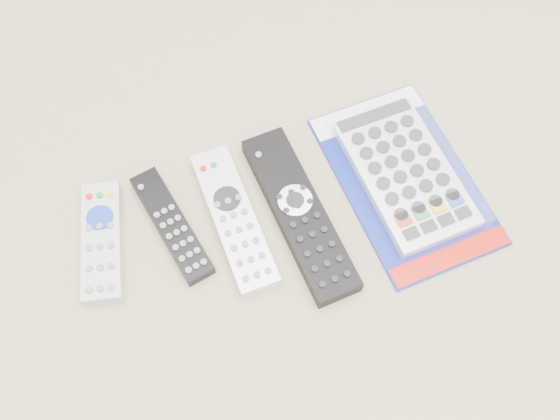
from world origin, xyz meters
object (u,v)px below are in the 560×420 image
object	(u,v)px
remote_large_black	(299,214)
jumbo_remote_packaged	(405,172)
remote_small_grey	(102,242)
remote_slim_black	(172,225)
remote_silver_dvd	(234,219)

from	to	relation	value
remote_large_black	jumbo_remote_packaged	bearing A→B (deg)	-0.80
remote_small_grey	remote_large_black	size ratio (longest dim) A/B	0.66
remote_slim_black	jumbo_remote_packaged	size ratio (longest dim) A/B	0.61
remote_small_grey	remote_slim_black	size ratio (longest dim) A/B	0.96
remote_slim_black	remote_large_black	xyz separation A→B (m)	(0.17, -0.04, 0.00)
remote_large_black	jumbo_remote_packaged	world-z (taller)	jumbo_remote_packaged
remote_silver_dvd	remote_large_black	distance (m)	0.09
remote_silver_dvd	remote_large_black	world-z (taller)	remote_large_black
remote_silver_dvd	remote_large_black	size ratio (longest dim) A/B	0.83
remote_slim_black	jumbo_remote_packaged	xyz separation A→B (m)	(0.33, -0.03, 0.01)
remote_large_black	jumbo_remote_packaged	size ratio (longest dim) A/B	0.89
remote_small_grey	remote_silver_dvd	xyz separation A→B (m)	(0.18, -0.03, -0.00)
remote_small_grey	remote_slim_black	bearing A→B (deg)	8.18
remote_small_grey	jumbo_remote_packaged	bearing A→B (deg)	6.56
remote_small_grey	jumbo_remote_packaged	world-z (taller)	jumbo_remote_packaged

